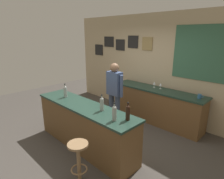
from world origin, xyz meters
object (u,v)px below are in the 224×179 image
(wine_bottle_c, at_px, (114,113))
(wine_glass_b, at_px, (161,85))
(wine_bottle_b, at_px, (102,104))
(coffee_mug, at_px, (200,96))
(wine_bottle_d, at_px, (128,112))
(bar_stool, at_px, (78,156))
(bartender, at_px, (114,92))
(wine_glass_a, at_px, (154,83))
(wine_bottle_a, at_px, (65,91))

(wine_bottle_c, height_order, wine_glass_b, wine_bottle_c)
(wine_bottle_b, height_order, coffee_mug, wine_bottle_b)
(wine_bottle_d, bearing_deg, bar_stool, -112.92)
(wine_bottle_d, bearing_deg, wine_glass_b, 106.64)
(wine_bottle_d, bearing_deg, bartender, 141.94)
(wine_bottle_d, xyz_separation_m, coffee_mug, (0.40, 1.98, -0.11))
(wine_bottle_b, distance_m, wine_bottle_c, 0.47)
(wine_bottle_b, bearing_deg, wine_glass_a, 95.80)
(bartender, bearing_deg, wine_glass_b, 61.27)
(wine_bottle_b, xyz_separation_m, wine_glass_a, (-0.21, 2.07, -0.05))
(wine_bottle_c, bearing_deg, coffee_mug, 75.85)
(bar_stool, xyz_separation_m, wine_bottle_a, (-1.40, 0.70, 0.60))
(bar_stool, xyz_separation_m, wine_glass_a, (-0.47, 2.81, 0.55))
(bar_stool, xyz_separation_m, wine_bottle_c, (0.19, 0.60, 0.60))
(wine_bottle_d, height_order, wine_glass_b, wine_bottle_d)
(bar_stool, bearing_deg, bartender, 117.22)
(bar_stool, distance_m, wine_glass_b, 2.88)
(wine_bottle_c, xyz_separation_m, wine_glass_b, (-0.47, 2.21, -0.05))
(wine_bottle_d, height_order, coffee_mug, wine_bottle_d)
(wine_glass_a, bearing_deg, bartender, -110.52)
(wine_glass_b, bearing_deg, wine_bottle_b, -89.41)
(bartender, xyz_separation_m, wine_bottle_d, (1.21, -0.95, 0.12))
(bartender, distance_m, wine_bottle_a, 1.15)
(bartender, relative_size, wine_bottle_c, 5.29)
(bartender, relative_size, coffee_mug, 12.96)
(bartender, relative_size, bar_stool, 2.38)
(wine_glass_b, bearing_deg, bar_stool, -84.23)
(bar_stool, height_order, wine_glass_a, wine_glass_a)
(wine_bottle_d, bearing_deg, wine_bottle_b, -177.12)
(wine_bottle_c, bearing_deg, wine_bottle_d, 50.74)
(wine_bottle_b, relative_size, coffee_mug, 2.45)
(bar_stool, height_order, wine_bottle_d, wine_bottle_d)
(wine_glass_b, bearing_deg, bartender, -118.73)
(bar_stool, distance_m, wine_bottle_c, 0.87)
(bar_stool, distance_m, wine_glass_a, 2.90)
(wine_glass_b, xyz_separation_m, coffee_mug, (1.01, -0.06, -0.06))
(bar_stool, relative_size, wine_bottle_b, 2.22)
(wine_bottle_d, xyz_separation_m, wine_glass_a, (-0.80, 2.04, -0.05))
(wine_bottle_b, bearing_deg, wine_bottle_a, -177.72)
(bartender, height_order, coffee_mug, bartender)
(bar_stool, bearing_deg, coffee_mug, 75.16)
(coffee_mug, bearing_deg, wine_bottle_c, -104.15)
(wine_bottle_d, bearing_deg, coffee_mug, 78.50)
(wine_glass_b, bearing_deg, wine_bottle_d, -73.36)
(coffee_mug, bearing_deg, bar_stool, -104.84)
(wine_bottle_a, relative_size, coffee_mug, 2.45)
(bar_stool, height_order, wine_bottle_c, wine_bottle_c)
(wine_bottle_c, bearing_deg, bar_stool, -107.29)
(wine_bottle_b, relative_size, wine_bottle_c, 1.00)
(wine_glass_b, relative_size, coffee_mug, 1.24)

